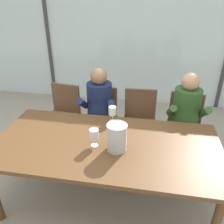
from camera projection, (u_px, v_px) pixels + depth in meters
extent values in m
plane|color=#9E9384|center=(120.00, 145.00, 3.42)|extent=(14.00, 14.00, 0.00)
cube|color=silver|center=(134.00, 35.00, 4.24)|extent=(7.35, 0.03, 2.60)
cube|color=#38383D|center=(48.00, 32.00, 4.48)|extent=(0.06, 0.06, 2.60)
cube|color=#477A38|center=(144.00, 32.00, 7.67)|extent=(13.35, 2.40, 1.65)
cube|color=brown|center=(106.00, 144.00, 2.22)|extent=(2.15, 1.06, 0.04)
cylinder|color=brown|center=(36.00, 141.00, 2.92)|extent=(0.07, 0.07, 0.69)
cylinder|color=brown|center=(199.00, 158.00, 2.61)|extent=(0.07, 0.07, 0.69)
cube|color=brown|center=(61.00, 118.00, 3.24)|extent=(0.50, 0.50, 0.03)
cube|color=brown|center=(66.00, 98.00, 3.31)|extent=(0.42, 0.10, 0.42)
cylinder|color=brown|center=(43.00, 137.00, 3.24)|extent=(0.04, 0.04, 0.42)
cylinder|color=brown|center=(68.00, 142.00, 3.13)|extent=(0.04, 0.04, 0.42)
cylinder|color=brown|center=(57.00, 124.00, 3.56)|extent=(0.04, 0.04, 0.42)
cylinder|color=brown|center=(80.00, 128.00, 3.45)|extent=(0.04, 0.04, 0.42)
cube|color=brown|center=(99.00, 122.00, 3.15)|extent=(0.46, 0.46, 0.03)
cube|color=brown|center=(102.00, 101.00, 3.22)|extent=(0.42, 0.05, 0.42)
cylinder|color=brown|center=(82.00, 142.00, 3.12)|extent=(0.04, 0.04, 0.42)
cylinder|color=brown|center=(109.00, 146.00, 3.05)|extent=(0.04, 0.04, 0.42)
cylinder|color=brown|center=(90.00, 128.00, 3.45)|extent=(0.04, 0.04, 0.42)
cylinder|color=brown|center=(115.00, 131.00, 3.38)|extent=(0.04, 0.04, 0.42)
cube|color=brown|center=(139.00, 125.00, 3.07)|extent=(0.46, 0.46, 0.03)
cube|color=brown|center=(140.00, 104.00, 3.15)|extent=(0.42, 0.06, 0.42)
cylinder|color=brown|center=(123.00, 147.00, 3.03)|extent=(0.04, 0.04, 0.42)
cylinder|color=brown|center=(153.00, 149.00, 2.99)|extent=(0.04, 0.04, 0.42)
cylinder|color=brown|center=(125.00, 131.00, 3.36)|extent=(0.04, 0.04, 0.42)
cylinder|color=brown|center=(152.00, 133.00, 3.32)|extent=(0.04, 0.04, 0.42)
cube|color=brown|center=(183.00, 131.00, 2.96)|extent=(0.50, 0.50, 0.03)
cube|color=brown|center=(186.00, 108.00, 3.02)|extent=(0.42, 0.10, 0.42)
cylinder|color=brown|center=(164.00, 151.00, 2.96)|extent=(0.04, 0.04, 0.42)
cylinder|color=brown|center=(195.00, 157.00, 2.85)|extent=(0.04, 0.04, 0.42)
cylinder|color=brown|center=(167.00, 135.00, 3.28)|extent=(0.04, 0.04, 0.42)
cylinder|color=brown|center=(196.00, 140.00, 3.17)|extent=(0.04, 0.04, 0.42)
cylinder|color=#192347|center=(100.00, 102.00, 3.02)|extent=(0.33, 0.33, 0.52)
sphere|color=#936B4C|center=(99.00, 76.00, 2.86)|extent=(0.21, 0.21, 0.21)
cube|color=#47423D|center=(90.00, 127.00, 2.98)|extent=(0.14, 0.40, 0.13)
cube|color=#47423D|center=(104.00, 128.00, 2.95)|extent=(0.14, 0.40, 0.13)
cylinder|color=#47423D|center=(87.00, 152.00, 2.91)|extent=(0.10, 0.10, 0.45)
cylinder|color=#47423D|center=(102.00, 153.00, 2.89)|extent=(0.10, 0.10, 0.45)
cylinder|color=#192347|center=(83.00, 104.00, 2.93)|extent=(0.09, 0.33, 0.26)
cylinder|color=#192347|center=(113.00, 105.00, 2.88)|extent=(0.09, 0.33, 0.26)
cylinder|color=#2D5123|center=(186.00, 109.00, 2.85)|extent=(0.33, 0.33, 0.52)
sphere|color=tan|center=(190.00, 81.00, 2.69)|extent=(0.21, 0.21, 0.21)
cube|color=#47423D|center=(178.00, 135.00, 2.81)|extent=(0.15, 0.41, 0.13)
cube|color=#47423D|center=(193.00, 136.00, 2.79)|extent=(0.15, 0.41, 0.13)
cylinder|color=#47423D|center=(177.00, 162.00, 2.74)|extent=(0.10, 0.10, 0.45)
cylinder|color=#47423D|center=(193.00, 163.00, 2.72)|extent=(0.10, 0.10, 0.45)
cylinder|color=#2D5123|center=(171.00, 111.00, 2.76)|extent=(0.09, 0.33, 0.26)
cylinder|color=#2D5123|center=(205.00, 112.00, 2.71)|extent=(0.09, 0.33, 0.26)
cylinder|color=#B7B7BC|center=(117.00, 138.00, 2.07)|extent=(0.18, 0.18, 0.25)
torus|color=silver|center=(117.00, 125.00, 2.01)|extent=(0.19, 0.19, 0.01)
cylinder|color=silver|center=(94.00, 145.00, 2.17)|extent=(0.07, 0.07, 0.00)
cylinder|color=silver|center=(94.00, 142.00, 2.15)|extent=(0.01, 0.01, 0.07)
cylinder|color=silver|center=(94.00, 134.00, 2.11)|extent=(0.08, 0.08, 0.09)
cylinder|color=maroon|center=(94.00, 137.00, 2.13)|extent=(0.07, 0.07, 0.04)
cylinder|color=silver|center=(112.00, 121.00, 2.58)|extent=(0.07, 0.07, 0.00)
cylinder|color=silver|center=(112.00, 118.00, 2.56)|extent=(0.01, 0.01, 0.07)
cylinder|color=silver|center=(112.00, 111.00, 2.53)|extent=(0.08, 0.08, 0.09)
cylinder|color=#E0D184|center=(112.00, 113.00, 2.54)|extent=(0.07, 0.07, 0.04)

